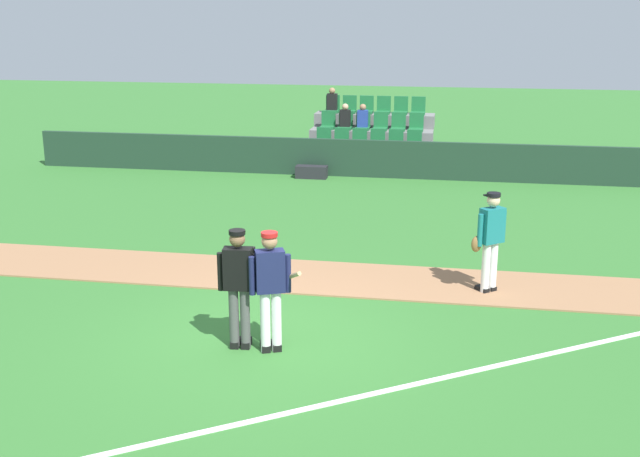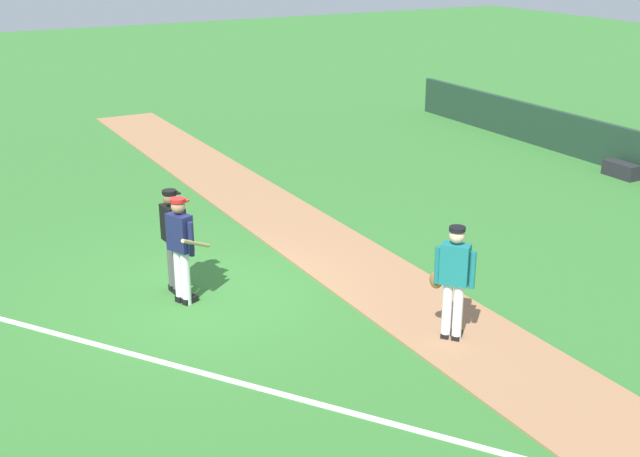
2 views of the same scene
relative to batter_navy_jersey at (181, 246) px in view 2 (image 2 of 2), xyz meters
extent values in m
plane|color=#33702D|center=(-0.17, 0.34, -0.97)|extent=(80.00, 80.00, 0.00)
cube|color=#9E704C|center=(-0.17, 3.18, -0.95)|extent=(28.00, 1.81, 0.03)
cube|color=white|center=(2.83, -0.16, -0.96)|extent=(9.91, 6.93, 0.01)
cylinder|color=white|center=(-0.08, -0.04, -0.52)|extent=(0.14, 0.14, 0.90)
cylinder|color=white|center=(0.07, 0.02, -0.52)|extent=(0.14, 0.14, 0.90)
cube|color=black|center=(-0.10, 0.02, -0.92)|extent=(0.21, 0.29, 0.10)
cube|color=black|center=(0.05, 0.08, -0.92)|extent=(0.21, 0.29, 0.10)
cube|color=#191E47|center=(0.00, -0.01, 0.23)|extent=(0.45, 0.36, 0.60)
cylinder|color=#191E47|center=(-0.23, -0.10, 0.18)|extent=(0.09, 0.09, 0.55)
cylinder|color=#191E47|center=(0.23, 0.09, 0.18)|extent=(0.09, 0.09, 0.55)
sphere|color=#9E7051|center=(0.00, -0.01, 0.66)|extent=(0.22, 0.22, 0.22)
cylinder|color=#B21919|center=(0.00, -0.01, 0.76)|extent=(0.23, 0.23, 0.06)
cube|color=#B21919|center=(-0.04, 0.08, 0.73)|extent=(0.21, 0.18, 0.02)
cylinder|color=tan|center=(0.19, 0.18, 0.08)|extent=(0.55, 0.65, 0.41)
cylinder|color=#4C4C4C|center=(-0.55, 0.01, -0.52)|extent=(0.14, 0.14, 0.90)
cylinder|color=#4C4C4C|center=(-0.39, 0.02, -0.52)|extent=(0.14, 0.14, 0.90)
cube|color=black|center=(-0.55, 0.07, -0.92)|extent=(0.14, 0.27, 0.10)
cube|color=black|center=(-0.39, 0.08, -0.92)|extent=(0.14, 0.27, 0.10)
cube|color=black|center=(-0.47, 0.02, 0.23)|extent=(0.42, 0.25, 0.60)
cylinder|color=black|center=(-0.72, -0.01, 0.18)|extent=(0.09, 0.09, 0.55)
cylinder|color=black|center=(-0.22, 0.04, 0.18)|extent=(0.09, 0.09, 0.55)
sphere|color=brown|center=(-0.47, 0.02, 0.66)|extent=(0.22, 0.22, 0.22)
cylinder|color=black|center=(-0.47, 0.02, 0.76)|extent=(0.23, 0.23, 0.06)
cube|color=black|center=(-0.48, 0.12, 0.73)|extent=(0.19, 0.14, 0.02)
cube|color=black|center=(-0.48, 0.15, 0.23)|extent=(0.45, 0.12, 0.56)
cylinder|color=white|center=(3.04, 2.90, -0.52)|extent=(0.14, 0.14, 0.90)
cylinder|color=white|center=(3.16, 3.00, -0.52)|extent=(0.14, 0.14, 0.90)
cube|color=black|center=(3.00, 2.95, -0.92)|extent=(0.26, 0.28, 0.10)
cube|color=black|center=(3.13, 3.05, -0.92)|extent=(0.26, 0.28, 0.10)
cube|color=#197075|center=(3.10, 2.95, 0.23)|extent=(0.45, 0.42, 0.60)
cylinder|color=#197075|center=(2.91, 2.79, 0.18)|extent=(0.09, 0.09, 0.55)
cylinder|color=#197075|center=(3.30, 3.11, 0.18)|extent=(0.09, 0.09, 0.55)
sphere|color=beige|center=(3.10, 2.95, 0.66)|extent=(0.22, 0.22, 0.22)
cylinder|color=black|center=(3.10, 2.95, 0.76)|extent=(0.23, 0.23, 0.06)
cube|color=black|center=(3.04, 3.03, 0.73)|extent=(0.22, 0.21, 0.02)
ellipsoid|color=brown|center=(2.86, 2.82, -0.07)|extent=(0.23, 0.22, 0.28)
cube|color=#232328|center=(-1.63, 11.71, -0.79)|extent=(0.90, 0.36, 0.36)
camera|label=1|loc=(2.45, -9.88, 3.70)|focal=43.53mm
camera|label=2|loc=(11.53, -3.90, 4.67)|focal=46.11mm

